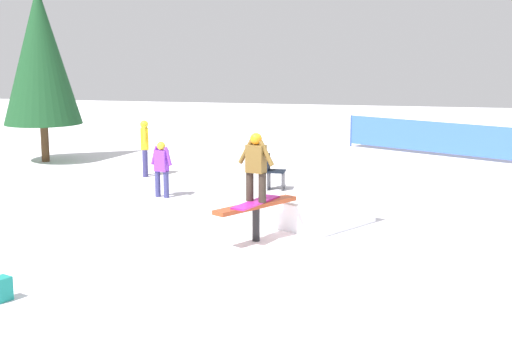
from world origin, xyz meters
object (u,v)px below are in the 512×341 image
Objects in this scene: rail_feature at (256,209)px; pine_tree_near at (40,55)px; main_rider_on_rail at (256,169)px; bystander_yellow at (145,145)px; bystander_purple at (162,166)px; folding_chair at (274,173)px.

rail_feature is 11.37m from pine_tree_near.
main_rider_on_rail reaches higher than bystander_yellow.
rail_feature is 1.34× the size of bystander_purple.
bystander_purple is at bearing -171.73° from bystander_yellow.
rail_feature is at bearing -163.42° from bystander_yellow.
bystander_yellow is 1.73× the size of folding_chair.
bystander_purple is 1.50× the size of folding_chair.
main_rider_on_rail is at bearing -32.37° from bystander_purple.
main_rider_on_rail is at bearing 48.33° from pine_tree_near.
bystander_yellow is 0.29× the size of pine_tree_near.
pine_tree_near is at bearing 69.03° from folding_chair.
bystander_yellow reaches higher than bystander_purple.
pine_tree_near is (-7.35, -8.26, 2.63)m from rail_feature.
rail_feature is 1.15× the size of bystander_yellow.
bystander_yellow reaches higher than folding_chair.
main_rider_on_rail is at bearing 0.00° from rail_feature.
main_rider_on_rail is 0.25× the size of pine_tree_near.
rail_feature is 0.75m from main_rider_on_rail.
bystander_yellow is at bearing -125.09° from main_rider_on_rail.
bystander_yellow is at bearing -110.53° from rail_feature.
folding_chair is (-4.68, -0.59, -0.93)m from main_rider_on_rail.
pine_tree_near is at bearing -99.60° from rail_feature.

